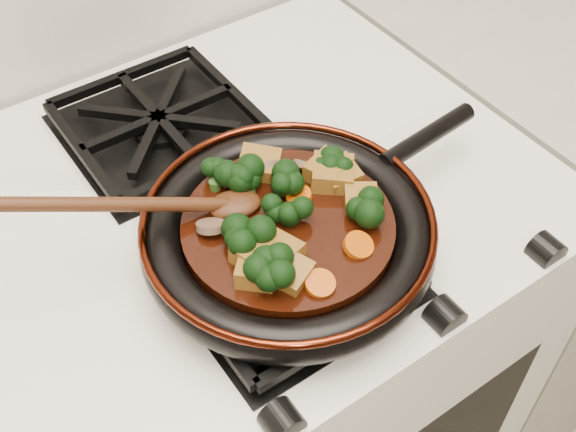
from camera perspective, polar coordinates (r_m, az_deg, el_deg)
stove at (r=1.22m, az=-4.04°, el=-13.25°), size 0.76×0.60×0.90m
burner_grate_front at (r=0.76m, az=-0.26°, el=-3.99°), size 0.23×0.23×0.03m
burner_grate_back at (r=0.94m, az=-10.12°, el=7.19°), size 0.23×0.23×0.03m
skillet at (r=0.75m, az=0.14°, el=-1.24°), size 0.44×0.31×0.05m
braising_sauce at (r=0.75m, az=-0.00°, el=-1.08°), size 0.22×0.22×0.02m
tofu_cube_0 at (r=0.79m, az=-2.27°, el=4.03°), size 0.06×0.06×0.03m
tofu_cube_1 at (r=0.71m, az=-2.36°, el=-2.96°), size 0.05×0.05×0.03m
tofu_cube_2 at (r=0.69m, az=-2.51°, el=-4.26°), size 0.05×0.06×0.03m
tofu_cube_3 at (r=0.78m, az=3.53°, el=3.33°), size 0.07×0.06×0.03m
tofu_cube_4 at (r=0.78m, az=3.21°, el=3.62°), size 0.05×0.05×0.03m
tofu_cube_5 at (r=0.69m, az=0.23°, el=-4.57°), size 0.05×0.05×0.03m
tofu_cube_6 at (r=0.78m, az=4.17°, el=3.26°), size 0.04×0.04×0.03m
tofu_cube_7 at (r=0.71m, az=-0.81°, el=-3.03°), size 0.05×0.05×0.03m
tofu_cube_8 at (r=0.76m, az=5.77°, el=1.29°), size 0.05×0.05×0.02m
broccoli_floret_0 at (r=0.74m, az=6.49°, el=0.00°), size 0.08×0.08×0.05m
broccoli_floret_1 at (r=0.74m, az=0.07°, el=0.37°), size 0.08×0.09×0.06m
broccoli_floret_2 at (r=0.72m, az=-3.32°, el=-1.62°), size 0.07×0.07×0.06m
broccoli_floret_3 at (r=0.77m, az=-0.42°, el=2.71°), size 0.07×0.07×0.06m
broccoli_floret_4 at (r=0.68m, az=-0.98°, el=-4.60°), size 0.09×0.09×0.07m
broccoli_floret_5 at (r=0.79m, az=3.33°, el=3.66°), size 0.07×0.06×0.06m
broccoli_floret_6 at (r=0.77m, az=-5.82°, el=2.62°), size 0.06×0.06×0.05m
broccoli_floret_7 at (r=0.77m, az=-3.01°, el=2.48°), size 0.08×0.08×0.06m
carrot_coin_0 at (r=0.72m, az=5.58°, el=-2.33°), size 0.03×0.03×0.02m
carrot_coin_1 at (r=0.80m, az=-2.66°, el=4.03°), size 0.03×0.03×0.02m
carrot_coin_2 at (r=0.69m, az=2.55°, el=-5.36°), size 0.03×0.03×0.01m
carrot_coin_3 at (r=0.76m, az=0.89°, el=1.56°), size 0.03×0.03×0.01m
mushroom_slice_0 at (r=0.79m, az=1.42°, el=3.92°), size 0.04×0.04×0.03m
mushroom_slice_1 at (r=0.73m, az=-6.11°, el=-0.81°), size 0.04×0.04×0.02m
mushroom_slice_2 at (r=0.78m, az=3.09°, el=3.42°), size 0.05×0.05×0.03m
mushroom_slice_3 at (r=0.79m, az=-1.86°, el=3.83°), size 0.04×0.03×0.03m
wooden_spoon at (r=0.74m, az=-9.23°, el=0.91°), size 0.15×0.07×0.24m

